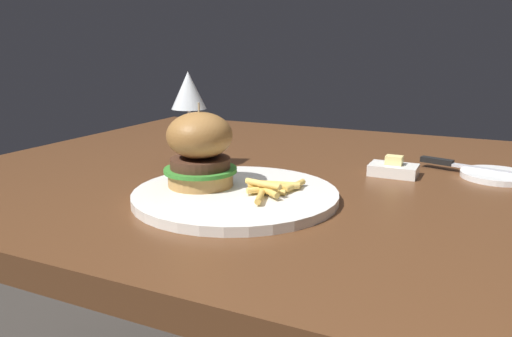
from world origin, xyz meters
name	(u,v)px	position (x,y,z in m)	size (l,w,h in m)	color
dining_table	(304,213)	(0.00, 0.00, 0.66)	(1.27, 1.00, 0.74)	#56331C
main_plate	(236,195)	(-0.04, -0.21, 0.75)	(0.31, 0.31, 0.01)	white
burger_sandwich	(200,149)	(-0.10, -0.20, 0.81)	(0.11, 0.11, 0.13)	#B78447
fries_pile	(271,188)	(0.02, -0.20, 0.76)	(0.07, 0.13, 0.02)	#E0B251
wine_glass	(189,96)	(-0.21, -0.06, 0.88)	(0.07, 0.07, 0.18)	silver
bread_plate	(496,175)	(0.32, 0.10, 0.74)	(0.12, 0.12, 0.01)	white
table_knife	(468,166)	(0.27, 0.11, 0.75)	(0.21, 0.07, 0.01)	silver
butter_dish	(393,169)	(0.15, 0.04, 0.75)	(0.08, 0.06, 0.04)	white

